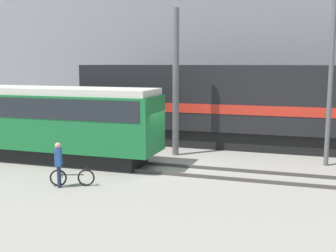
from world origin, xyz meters
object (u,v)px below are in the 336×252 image
(freight_locomotive, at_px, (264,105))
(streetcar, at_px, (32,118))
(person, at_px, (58,160))
(bicycle, at_px, (72,178))
(utility_pole_left, at_px, (176,83))
(utility_pole_center, at_px, (331,77))

(freight_locomotive, bearing_deg, streetcar, -148.72)
(person, bearing_deg, freight_locomotive, 56.28)
(bicycle, bearing_deg, person, -143.27)
(person, xyz_separation_m, utility_pole_left, (2.52, 6.71, 2.59))
(freight_locomotive, xyz_separation_m, person, (-6.55, -9.82, -1.33))
(streetcar, relative_size, utility_pole_left, 1.72)
(freight_locomotive, xyz_separation_m, utility_pole_left, (-4.03, -3.11, 1.26))
(freight_locomotive, xyz_separation_m, streetcar, (-10.22, -6.21, -0.37))
(streetcar, xyz_separation_m, person, (3.67, -3.61, -0.96))
(streetcar, relative_size, bicycle, 7.69)
(person, distance_m, utility_pole_left, 7.62)
(streetcar, distance_m, utility_pole_left, 7.12)
(bicycle, height_order, utility_pole_left, utility_pole_left)
(streetcar, xyz_separation_m, utility_pole_center, (13.36, 3.11, 2.00))
(utility_pole_left, bearing_deg, freight_locomotive, 37.63)
(freight_locomotive, bearing_deg, utility_pole_center, -44.73)
(freight_locomotive, xyz_separation_m, bicycle, (-6.17, -9.53, -2.04))
(bicycle, bearing_deg, utility_pole_center, 34.63)
(streetcar, bearing_deg, person, -44.49)
(bicycle, xyz_separation_m, person, (-0.38, -0.29, 0.71))
(person, height_order, utility_pole_center, utility_pole_center)
(bicycle, distance_m, person, 0.86)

